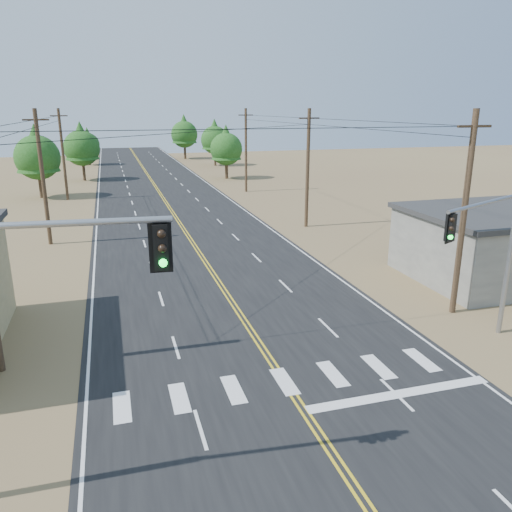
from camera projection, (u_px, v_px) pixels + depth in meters
name	position (u px, v px, depth m)	size (l,w,h in m)	color
road	(191.00, 240.00, 39.20)	(15.00, 200.00, 0.02)	black
utility_pole_left_mid	(43.00, 177.00, 36.75)	(1.80, 0.30, 10.00)	#4C3826
utility_pole_left_far	(63.00, 154.00, 55.15)	(1.80, 0.30, 10.00)	#4C3826
utility_pole_right_near	(464.00, 214.00, 24.02)	(1.80, 0.30, 10.00)	#4C3826
utility_pole_right_mid	(308.00, 168.00, 42.42)	(1.80, 0.30, 10.00)	#4C3826
utility_pole_right_far	(246.00, 150.00, 60.81)	(1.80, 0.30, 10.00)	#4C3826
signal_mast_right	(494.00, 245.00, 20.77)	(5.50, 2.68, 6.64)	gray
tree_left_near	(37.00, 153.00, 56.44)	(5.03, 5.03, 8.39)	#3F2D1E
tree_left_mid	(81.00, 144.00, 70.34)	(4.98, 4.98, 8.30)	#3F2D1E
tree_left_far	(88.00, 142.00, 90.07)	(4.04, 4.04, 6.73)	#3F2D1E
tree_right_near	(226.00, 146.00, 72.27)	(4.67, 4.67, 7.79)	#3F2D1E
tree_right_mid	(215.00, 137.00, 88.88)	(4.94, 4.94, 8.23)	#3F2D1E
tree_right_far	(184.00, 132.00, 100.90)	(5.33, 5.33, 8.88)	#3F2D1E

